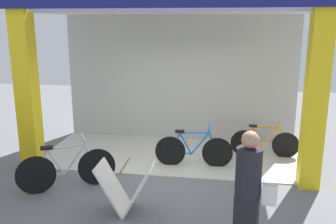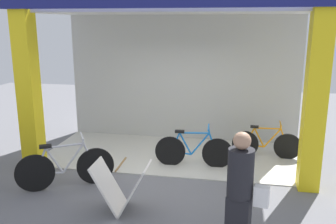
{
  "view_description": "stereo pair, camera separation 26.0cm",
  "coord_description": "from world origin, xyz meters",
  "px_view_note": "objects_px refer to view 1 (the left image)",
  "views": [
    {
      "loc": [
        1.11,
        -6.56,
        2.94
      ],
      "look_at": [
        0.0,
        0.63,
        1.15
      ],
      "focal_mm": 39.28,
      "sensor_mm": 36.0,
      "label": 1
    },
    {
      "loc": [
        1.37,
        -6.51,
        2.94
      ],
      "look_at": [
        0.0,
        0.63,
        1.15
      ],
      "focal_mm": 39.28,
      "sensor_mm": 36.0,
      "label": 2
    }
  ],
  "objects_px": {
    "bicycle_inside_0": "(193,150)",
    "bicycle_inside_1": "(264,143)",
    "bicycle_parked_0": "(67,169)",
    "sandwich_board_sign": "(126,188)",
    "pedestrian_1": "(248,192)"
  },
  "relations": [
    {
      "from": "bicycle_inside_0",
      "to": "pedestrian_1",
      "type": "bearing_deg",
      "value": -71.69
    },
    {
      "from": "bicycle_inside_1",
      "to": "bicycle_parked_0",
      "type": "relative_size",
      "value": 0.97
    },
    {
      "from": "bicycle_inside_0",
      "to": "sandwich_board_sign",
      "type": "xyz_separation_m",
      "value": [
        -0.89,
        -2.03,
        0.05
      ]
    },
    {
      "from": "bicycle_inside_0",
      "to": "bicycle_inside_1",
      "type": "height_order",
      "value": "bicycle_inside_0"
    },
    {
      "from": "bicycle_parked_0",
      "to": "sandwich_board_sign",
      "type": "bearing_deg",
      "value": -26.44
    },
    {
      "from": "bicycle_parked_0",
      "to": "bicycle_inside_1",
      "type": "bearing_deg",
      "value": 31.23
    },
    {
      "from": "bicycle_inside_0",
      "to": "pedestrian_1",
      "type": "relative_size",
      "value": 0.97
    },
    {
      "from": "sandwich_board_sign",
      "to": "pedestrian_1",
      "type": "xyz_separation_m",
      "value": [
        1.82,
        -0.78,
        0.45
      ]
    },
    {
      "from": "sandwich_board_sign",
      "to": "pedestrian_1",
      "type": "relative_size",
      "value": 0.54
    },
    {
      "from": "bicycle_inside_0",
      "to": "bicycle_parked_0",
      "type": "relative_size",
      "value": 1.04
    },
    {
      "from": "bicycle_inside_0",
      "to": "bicycle_parked_0",
      "type": "xyz_separation_m",
      "value": [
        -2.15,
        -1.41,
        0.03
      ]
    },
    {
      "from": "bicycle_inside_0",
      "to": "bicycle_inside_1",
      "type": "relative_size",
      "value": 1.08
    },
    {
      "from": "bicycle_inside_1",
      "to": "bicycle_parked_0",
      "type": "distance_m",
      "value": 4.28
    },
    {
      "from": "bicycle_parked_0",
      "to": "pedestrian_1",
      "type": "distance_m",
      "value": 3.42
    },
    {
      "from": "sandwich_board_sign",
      "to": "bicycle_parked_0",
      "type": "bearing_deg",
      "value": 153.56
    }
  ]
}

